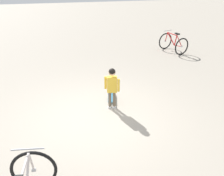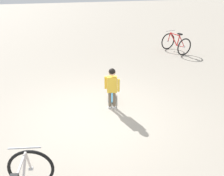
{
  "view_description": "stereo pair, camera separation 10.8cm",
  "coord_description": "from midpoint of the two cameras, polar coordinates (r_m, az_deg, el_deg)",
  "views": [
    {
      "loc": [
        0.78,
        4.72,
        3.07
      ],
      "look_at": [
        -0.55,
        -0.4,
        0.55
      ],
      "focal_mm": 38.73,
      "sensor_mm": 36.0,
      "label": 1
    },
    {
      "loc": [
        0.68,
        4.74,
        3.07
      ],
      "look_at": [
        -0.55,
        -0.4,
        0.55
      ],
      "focal_mm": 38.73,
      "sensor_mm": 36.0,
      "label": 2
    }
  ],
  "objects": [
    {
      "name": "skateboard",
      "position": [
        6.48,
        -0.58,
        -2.23
      ],
      "size": [
        0.32,
        0.61,
        0.07
      ],
      "color": "teal",
      "rests_on": "ground"
    },
    {
      "name": "ground_plane",
      "position": [
        5.69,
        -4.89,
        -7.31
      ],
      "size": [
        50.0,
        50.0,
        0.0
      ],
      "primitive_type": "plane",
      "color": "#9E9384"
    },
    {
      "name": "child_person",
      "position": [
        5.82,
        -0.53,
        0.95
      ],
      "size": [
        0.33,
        0.29,
        1.06
      ],
      "color": "brown",
      "rests_on": "ground"
    },
    {
      "name": "bicycle_mid",
      "position": [
        10.75,
        13.97,
        10.25
      ],
      "size": [
        0.95,
        1.21,
        0.85
      ],
      "color": "black",
      "rests_on": "ground"
    }
  ]
}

